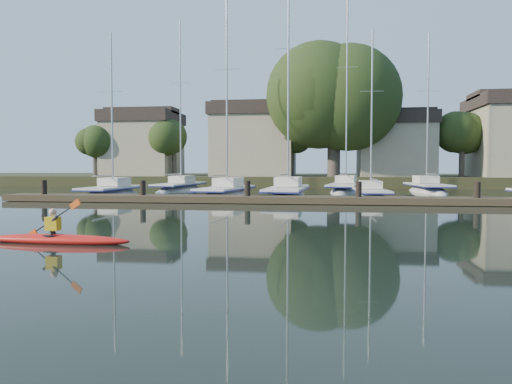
# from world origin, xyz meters

# --- Properties ---
(ground) EXTENTS (160.00, 160.00, 0.00)m
(ground) POSITION_xyz_m (0.00, 0.00, 0.00)
(ground) COLOR black
(ground) RESTS_ON ground
(kayak) EXTENTS (4.00, 0.88, 1.27)m
(kayak) POSITION_xyz_m (-5.70, -0.90, 0.15)
(kayak) COLOR red
(kayak) RESTS_ON ground
(dock) EXTENTS (34.00, 2.00, 1.80)m
(dock) POSITION_xyz_m (0.00, 14.00, 0.20)
(dock) COLOR #3F3324
(dock) RESTS_ON ground
(sailboat_0) EXTENTS (2.47, 7.80, 12.26)m
(sailboat_0) POSITION_xyz_m (-13.04, 18.89, -0.20)
(sailboat_0) COLOR silver
(sailboat_0) RESTS_ON ground
(sailboat_1) EXTENTS (3.19, 9.02, 14.43)m
(sailboat_1) POSITION_xyz_m (-5.25, 19.20, -0.20)
(sailboat_1) COLOR silver
(sailboat_1) RESTS_ON ground
(sailboat_2) EXTENTS (2.71, 9.95, 16.32)m
(sailboat_2) POSITION_xyz_m (-1.17, 18.82, -0.20)
(sailboat_2) COLOR silver
(sailboat_2) RESTS_ON ground
(sailboat_3) EXTENTS (2.18, 7.29, 11.65)m
(sailboat_3) POSITION_xyz_m (4.09, 19.01, -0.17)
(sailboat_3) COLOR silver
(sailboat_3) RESTS_ON ground
(sailboat_5) EXTENTS (2.94, 9.30, 15.14)m
(sailboat_5) POSITION_xyz_m (-10.57, 26.48, -0.19)
(sailboat_5) COLOR silver
(sailboat_5) RESTS_ON ground
(sailboat_6) EXTENTS (3.67, 10.77, 16.79)m
(sailboat_6) POSITION_xyz_m (2.82, 27.12, -0.19)
(sailboat_6) COLOR silver
(sailboat_6) RESTS_ON ground
(sailboat_7) EXTENTS (2.88, 8.57, 13.57)m
(sailboat_7) POSITION_xyz_m (9.06, 27.04, -0.20)
(sailboat_7) COLOR silver
(sailboat_7) RESTS_ON ground
(shore) EXTENTS (90.00, 25.25, 12.75)m
(shore) POSITION_xyz_m (1.61, 40.29, 3.23)
(shore) COLOR #29351A
(shore) RESTS_ON ground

